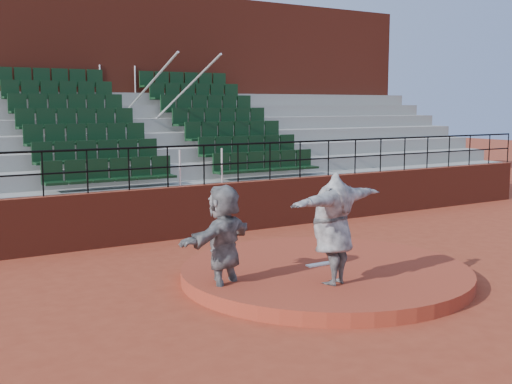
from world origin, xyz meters
TOP-DOWN VIEW (x-y plane):
  - ground at (0.00, 0.00)m, footprint 90.00×90.00m
  - pitchers_mound at (0.00, 0.00)m, footprint 5.50×5.50m
  - pitching_rubber at (0.00, 0.15)m, footprint 0.60×0.15m
  - boundary_wall at (0.00, 5.00)m, footprint 24.00×0.30m
  - wall_railing at (0.00, 5.00)m, footprint 24.04×0.05m
  - seating_deck at (0.00, 8.65)m, footprint 24.00×5.97m
  - press_box_facade at (0.00, 12.60)m, footprint 24.00×3.00m
  - pitcher at (-0.62, -1.00)m, footprint 2.46×1.22m
  - fielder at (-2.19, 0.04)m, footprint 1.91×1.30m

SIDE VIEW (x-z plane):
  - ground at x=0.00m, z-range 0.00..0.00m
  - pitchers_mound at x=0.00m, z-range 0.00..0.25m
  - pitching_rubber at x=0.00m, z-range 0.25..0.28m
  - boundary_wall at x=0.00m, z-range 0.00..1.30m
  - fielder at x=-2.19m, z-range 0.00..1.98m
  - pitcher at x=-0.62m, z-range 0.25..2.18m
  - seating_deck at x=0.00m, z-range -0.87..3.76m
  - wall_railing at x=0.00m, z-range 1.52..2.54m
  - press_box_facade at x=0.00m, z-range 0.00..7.10m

